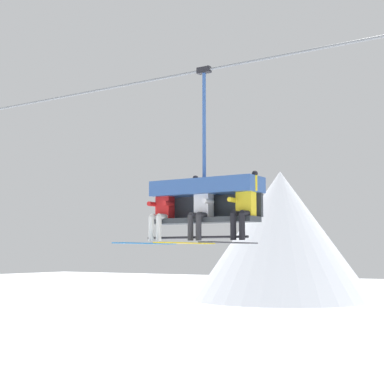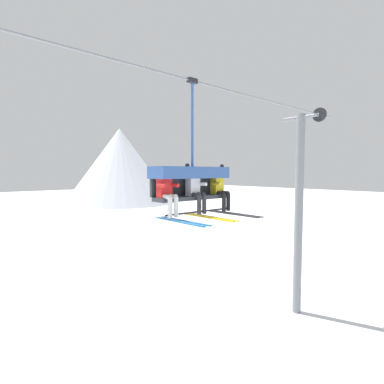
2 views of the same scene
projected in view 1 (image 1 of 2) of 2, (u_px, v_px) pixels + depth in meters
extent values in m
cone|color=white|center=(281.00, 235.00, 61.39)|extent=(18.70, 18.70, 13.41)
cylinder|color=slate|center=(172.00, 76.00, 11.98)|extent=(17.18, 0.05, 0.05)
cube|color=#33383D|center=(204.00, 221.00, 11.28)|extent=(2.19, 0.48, 0.10)
cube|color=#33383D|center=(212.00, 207.00, 11.55)|extent=(2.19, 0.08, 0.45)
cube|color=#335699|center=(206.00, 187.00, 11.40)|extent=(2.23, 0.68, 0.30)
cylinder|color=black|center=(196.00, 237.00, 10.98)|extent=(2.19, 0.04, 0.04)
cylinder|color=#335699|center=(204.00, 125.00, 11.47)|extent=(0.07, 0.07, 2.12)
cube|color=black|center=(204.00, 70.00, 11.59)|extent=(0.28, 0.12, 0.12)
cube|color=red|center=(165.00, 206.00, 11.77)|extent=(0.32, 0.22, 0.52)
sphere|color=#284C93|center=(165.00, 189.00, 11.81)|extent=(0.22, 0.22, 0.22)
ellipsoid|color=black|center=(162.00, 188.00, 11.72)|extent=(0.17, 0.04, 0.08)
cylinder|color=silver|center=(156.00, 217.00, 11.65)|extent=(0.11, 0.34, 0.11)
cylinder|color=silver|center=(164.00, 217.00, 11.56)|extent=(0.11, 0.34, 0.11)
cylinder|color=silver|center=(151.00, 229.00, 11.49)|extent=(0.11, 0.11, 0.48)
cylinder|color=silver|center=(159.00, 229.00, 11.39)|extent=(0.11, 0.11, 0.48)
cube|color=#1E6BB2|center=(142.00, 243.00, 11.20)|extent=(0.09, 1.70, 0.02)
cube|color=#1E6BB2|center=(150.00, 243.00, 11.11)|extent=(0.09, 1.70, 0.02)
cylinder|color=red|center=(153.00, 204.00, 11.75)|extent=(0.09, 0.30, 0.09)
cylinder|color=red|center=(169.00, 203.00, 11.55)|extent=(0.09, 0.30, 0.09)
cube|color=silver|center=(204.00, 204.00, 11.30)|extent=(0.32, 0.22, 0.52)
sphere|color=#284C93|center=(204.00, 186.00, 11.33)|extent=(0.22, 0.22, 0.22)
ellipsoid|color=black|center=(201.00, 185.00, 11.25)|extent=(0.17, 0.04, 0.08)
cylinder|color=#2D2D33|center=(195.00, 215.00, 11.18)|extent=(0.11, 0.34, 0.11)
cylinder|color=#2D2D33|center=(203.00, 215.00, 11.09)|extent=(0.11, 0.34, 0.11)
cylinder|color=#2D2D33|center=(191.00, 228.00, 11.01)|extent=(0.11, 0.11, 0.48)
cylinder|color=#2D2D33|center=(199.00, 228.00, 10.92)|extent=(0.11, 0.11, 0.48)
cube|color=gold|center=(182.00, 243.00, 10.73)|extent=(0.09, 1.70, 0.02)
cube|color=gold|center=(190.00, 243.00, 10.64)|extent=(0.09, 1.70, 0.02)
cylinder|color=silver|center=(195.00, 187.00, 11.43)|extent=(0.09, 0.09, 0.30)
sphere|color=black|center=(195.00, 178.00, 11.45)|extent=(0.11, 0.11, 0.11)
cylinder|color=silver|center=(208.00, 201.00, 11.08)|extent=(0.09, 0.30, 0.09)
cube|color=yellow|center=(246.00, 202.00, 10.82)|extent=(0.32, 0.22, 0.52)
sphere|color=#284C93|center=(246.00, 183.00, 10.86)|extent=(0.22, 0.22, 0.22)
ellipsoid|color=black|center=(243.00, 182.00, 10.77)|extent=(0.17, 0.04, 0.08)
cylinder|color=black|center=(238.00, 214.00, 10.70)|extent=(0.11, 0.34, 0.11)
cylinder|color=black|center=(246.00, 213.00, 10.61)|extent=(0.11, 0.34, 0.11)
cylinder|color=black|center=(233.00, 227.00, 10.54)|extent=(0.11, 0.11, 0.48)
cylinder|color=black|center=(242.00, 226.00, 10.44)|extent=(0.11, 0.11, 0.48)
cube|color=#232328|center=(225.00, 243.00, 10.25)|extent=(0.09, 1.70, 0.02)
cube|color=#232328|center=(234.00, 243.00, 10.16)|extent=(0.09, 1.70, 0.02)
cylinder|color=yellow|center=(233.00, 200.00, 10.80)|extent=(0.09, 0.30, 0.09)
cylinder|color=yellow|center=(255.00, 183.00, 10.76)|extent=(0.09, 0.09, 0.30)
sphere|color=black|center=(255.00, 174.00, 10.78)|extent=(0.11, 0.11, 0.11)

